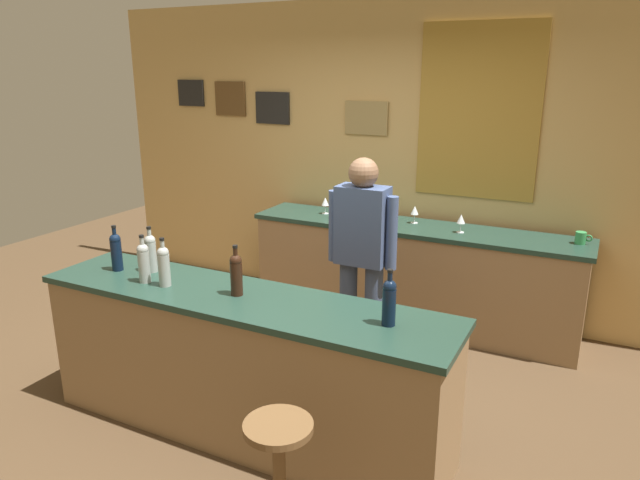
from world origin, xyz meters
name	(u,v)px	position (x,y,z in m)	size (l,w,h in m)	color
ground_plane	(277,400)	(0.00, 0.00, 0.00)	(10.00, 10.00, 0.00)	#4C3823
back_wall	(388,157)	(0.01, 2.03, 1.42)	(6.00, 0.09, 2.80)	tan
bar_counter	(242,366)	(0.00, -0.40, 0.46)	(2.64, 0.60, 0.92)	olive
side_counter	(411,275)	(0.40, 1.65, 0.45)	(2.90, 0.56, 0.90)	olive
bartender	(362,253)	(0.34, 0.64, 0.94)	(0.52, 0.21, 1.62)	#384766
bar_stool	(279,465)	(0.67, -1.09, 0.46)	(0.32, 0.32, 0.68)	brown
wine_bottle_a	(116,250)	(-0.97, -0.39, 1.06)	(0.07, 0.07, 0.31)	black
wine_bottle_b	(151,252)	(-0.75, -0.31, 1.06)	(0.07, 0.07, 0.31)	#999E99
wine_bottle_c	(144,261)	(-0.65, -0.47, 1.06)	(0.07, 0.07, 0.31)	#999E99
wine_bottle_d	(164,265)	(-0.50, -0.47, 1.06)	(0.07, 0.07, 0.31)	#999E99
wine_bottle_e	(236,273)	(-0.02, -0.39, 1.06)	(0.07, 0.07, 0.31)	black
wine_bottle_f	(389,301)	(0.92, -0.38, 1.06)	(0.07, 0.07, 0.31)	black
wine_glass_a	(325,202)	(-0.47, 1.69, 1.01)	(0.07, 0.07, 0.16)	silver
wine_glass_b	(373,207)	(0.00, 1.70, 1.01)	(0.07, 0.07, 0.16)	silver
wine_glass_c	(415,211)	(0.38, 1.73, 1.01)	(0.07, 0.07, 0.16)	silver
wine_glass_d	(461,220)	(0.81, 1.61, 1.01)	(0.07, 0.07, 0.16)	silver
coffee_mug	(581,238)	(1.72, 1.72, 0.95)	(0.12, 0.08, 0.09)	#338C4C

